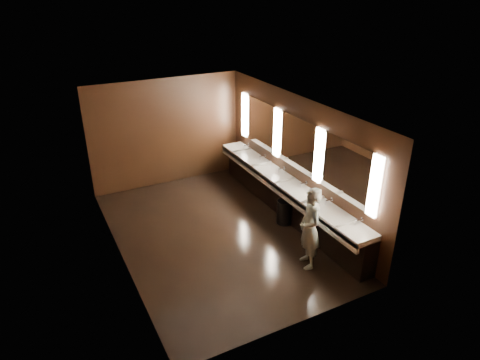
{
  "coord_description": "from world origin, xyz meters",
  "views": [
    {
      "loc": [
        -3.16,
        -7.21,
        5.02
      ],
      "look_at": [
        0.58,
        0.0,
        1.17
      ],
      "focal_mm": 32.0,
      "sensor_mm": 36.0,
      "label": 1
    }
  ],
  "objects": [
    {
      "name": "wall_back",
      "position": [
        0.0,
        3.0,
        1.4
      ],
      "size": [
        4.0,
        0.02,
        2.8
      ],
      "primitive_type": "cube",
      "color": "black",
      "rests_on": "floor"
    },
    {
      "name": "person",
      "position": [
        1.12,
        -1.79,
        0.81
      ],
      "size": [
        0.53,
        0.67,
        1.62
      ],
      "primitive_type": "imported",
      "rotation": [
        0.0,
        0.0,
        -1.84
      ],
      "color": "#86B9C7",
      "rests_on": "floor"
    },
    {
      "name": "floor",
      "position": [
        0.0,
        0.0,
        0.0
      ],
      "size": [
        6.0,
        6.0,
        0.0
      ],
      "primitive_type": "plane",
      "color": "black",
      "rests_on": "ground"
    },
    {
      "name": "sink_counter",
      "position": [
        1.79,
        0.0,
        0.5
      ],
      "size": [
        0.55,
        5.4,
        1.01
      ],
      "color": "black",
      "rests_on": "floor"
    },
    {
      "name": "wall_left",
      "position": [
        -2.0,
        0.0,
        1.4
      ],
      "size": [
        0.02,
        6.0,
        2.8
      ],
      "primitive_type": "cube",
      "color": "black",
      "rests_on": "floor"
    },
    {
      "name": "wall_right",
      "position": [
        2.0,
        0.0,
        1.4
      ],
      "size": [
        0.02,
        6.0,
        2.8
      ],
      "primitive_type": "cube",
      "color": "black",
      "rests_on": "floor"
    },
    {
      "name": "mirror_band",
      "position": [
        1.98,
        -0.0,
        1.75
      ],
      "size": [
        0.06,
        5.03,
        1.15
      ],
      "color": "white",
      "rests_on": "wall_right"
    },
    {
      "name": "trash_bin",
      "position": [
        1.58,
        -0.27,
        0.28
      ],
      "size": [
        0.46,
        0.46,
        0.56
      ],
      "primitive_type": "cylinder",
      "rotation": [
        0.0,
        0.0,
        -0.36
      ],
      "color": "black",
      "rests_on": "floor"
    },
    {
      "name": "ceiling",
      "position": [
        0.0,
        0.0,
        2.8
      ],
      "size": [
        4.0,
        6.0,
        0.02
      ],
      "primitive_type": "cube",
      "color": "#2D2D2B",
      "rests_on": "wall_back"
    },
    {
      "name": "wall_front",
      "position": [
        0.0,
        -3.0,
        1.4
      ],
      "size": [
        4.0,
        0.02,
        2.8
      ],
      "primitive_type": "cube",
      "color": "black",
      "rests_on": "floor"
    }
  ]
}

